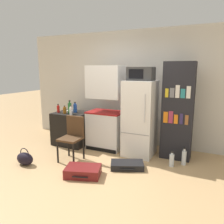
{
  "coord_description": "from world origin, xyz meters",
  "views": [
    {
      "loc": [
        1.65,
        -2.98,
        1.8
      ],
      "look_at": [
        -0.14,
        0.85,
        0.96
      ],
      "focal_mm": 35.0,
      "sensor_mm": 36.0,
      "label": 1
    }
  ],
  "objects_px": {
    "side_table": "(72,128)",
    "handbag": "(25,159)",
    "bowl": "(70,111)",
    "chair": "(73,134)",
    "suitcase_small_flat": "(127,165)",
    "water_bottle_middle": "(184,157)",
    "bottle_blue_soda": "(75,108)",
    "bottle_green_tall": "(70,108)",
    "water_bottle_front": "(172,160)",
    "bottle_milk_white": "(71,111)",
    "microwave": "(141,74)",
    "refrigerator": "(140,118)",
    "suitcase_large_flat": "(83,171)",
    "kitchen_hutch": "(106,111)",
    "bottle_amber_beer": "(65,110)",
    "bookshelf": "(178,111)",
    "bottle_ketchup_red": "(58,109)"
  },
  "relations": [
    {
      "from": "side_table",
      "to": "handbag",
      "type": "relative_size",
      "value": 2.18
    },
    {
      "from": "bowl",
      "to": "chair",
      "type": "height_order",
      "value": "chair"
    },
    {
      "from": "suitcase_small_flat",
      "to": "water_bottle_middle",
      "type": "relative_size",
      "value": 1.96
    },
    {
      "from": "bottle_blue_soda",
      "to": "bowl",
      "type": "xyz_separation_m",
      "value": [
        -0.15,
        -0.02,
        -0.08
      ]
    },
    {
      "from": "bottle_green_tall",
      "to": "water_bottle_front",
      "type": "distance_m",
      "value": 2.52
    },
    {
      "from": "bottle_milk_white",
      "to": "bottle_green_tall",
      "type": "bearing_deg",
      "value": 133.55
    },
    {
      "from": "chair",
      "to": "handbag",
      "type": "distance_m",
      "value": 1.0
    },
    {
      "from": "water_bottle_middle",
      "to": "microwave",
      "type": "bearing_deg",
      "value": 170.31
    },
    {
      "from": "bottle_green_tall",
      "to": "bottle_blue_soda",
      "type": "xyz_separation_m",
      "value": [
        0.03,
        0.18,
        -0.03
      ]
    },
    {
      "from": "refrigerator",
      "to": "suitcase_large_flat",
      "type": "distance_m",
      "value": 1.62
    },
    {
      "from": "kitchen_hutch",
      "to": "bottle_amber_beer",
      "type": "bearing_deg",
      "value": -164.5
    },
    {
      "from": "bookshelf",
      "to": "water_bottle_front",
      "type": "relative_size",
      "value": 6.56
    },
    {
      "from": "kitchen_hutch",
      "to": "water_bottle_front",
      "type": "xyz_separation_m",
      "value": [
        1.56,
        -0.37,
        -0.75
      ]
    },
    {
      "from": "bookshelf",
      "to": "water_bottle_middle",
      "type": "relative_size",
      "value": 5.58
    },
    {
      "from": "bookshelf",
      "to": "bottle_milk_white",
      "type": "bearing_deg",
      "value": -169.31
    },
    {
      "from": "side_table",
      "to": "bottle_blue_soda",
      "type": "height_order",
      "value": "bottle_blue_soda"
    },
    {
      "from": "water_bottle_middle",
      "to": "suitcase_small_flat",
      "type": "bearing_deg",
      "value": -147.79
    },
    {
      "from": "bottle_blue_soda",
      "to": "bottle_milk_white",
      "type": "bearing_deg",
      "value": -74.36
    },
    {
      "from": "side_table",
      "to": "water_bottle_middle",
      "type": "relative_size",
      "value": 2.26
    },
    {
      "from": "bottle_milk_white",
      "to": "suitcase_large_flat",
      "type": "xyz_separation_m",
      "value": [
        0.98,
        -1.06,
        -0.79
      ]
    },
    {
      "from": "bottle_green_tall",
      "to": "handbag",
      "type": "height_order",
      "value": "bottle_green_tall"
    },
    {
      "from": "bottle_green_tall",
      "to": "suitcase_small_flat",
      "type": "height_order",
      "value": "bottle_green_tall"
    },
    {
      "from": "bowl",
      "to": "handbag",
      "type": "height_order",
      "value": "bowl"
    },
    {
      "from": "bottle_ketchup_red",
      "to": "bottle_blue_soda",
      "type": "height_order",
      "value": "bottle_blue_soda"
    },
    {
      "from": "side_table",
      "to": "suitcase_small_flat",
      "type": "distance_m",
      "value": 1.88
    },
    {
      "from": "bottle_milk_white",
      "to": "bowl",
      "type": "xyz_separation_m",
      "value": [
        -0.23,
        0.27,
        -0.07
      ]
    },
    {
      "from": "refrigerator",
      "to": "chair",
      "type": "distance_m",
      "value": 1.41
    },
    {
      "from": "bowl",
      "to": "suitcase_small_flat",
      "type": "height_order",
      "value": "bowl"
    },
    {
      "from": "bookshelf",
      "to": "water_bottle_middle",
      "type": "distance_m",
      "value": 0.9
    },
    {
      "from": "microwave",
      "to": "chair",
      "type": "bearing_deg",
      "value": -143.68
    },
    {
      "from": "chair",
      "to": "suitcase_small_flat",
      "type": "bearing_deg",
      "value": 2.9
    },
    {
      "from": "bottle_amber_beer",
      "to": "bottle_green_tall",
      "type": "bearing_deg",
      "value": 21.85
    },
    {
      "from": "side_table",
      "to": "water_bottle_middle",
      "type": "height_order",
      "value": "side_table"
    },
    {
      "from": "microwave",
      "to": "bottle_milk_white",
      "type": "relative_size",
      "value": 2.33
    },
    {
      "from": "microwave",
      "to": "bottle_milk_white",
      "type": "distance_m",
      "value": 1.77
    },
    {
      "from": "bottle_amber_beer",
      "to": "suitcase_small_flat",
      "type": "distance_m",
      "value": 2.01
    },
    {
      "from": "chair",
      "to": "suitcase_small_flat",
      "type": "xyz_separation_m",
      "value": [
        1.13,
        0.08,
        -0.47
      ]
    },
    {
      "from": "bottle_amber_beer",
      "to": "bottle_blue_soda",
      "type": "bearing_deg",
      "value": 57.83
    },
    {
      "from": "chair",
      "to": "handbag",
      "type": "xyz_separation_m",
      "value": [
        -0.68,
        -0.62,
        -0.4
      ]
    },
    {
      "from": "bowl",
      "to": "water_bottle_middle",
      "type": "height_order",
      "value": "bowl"
    },
    {
      "from": "suitcase_large_flat",
      "to": "suitcase_small_flat",
      "type": "distance_m",
      "value": 0.83
    },
    {
      "from": "refrigerator",
      "to": "bottle_ketchup_red",
      "type": "distance_m",
      "value": 1.98
    },
    {
      "from": "suitcase_large_flat",
      "to": "bowl",
      "type": "bearing_deg",
      "value": 113.57
    },
    {
      "from": "suitcase_small_flat",
      "to": "water_bottle_front",
      "type": "distance_m",
      "value": 0.84
    },
    {
      "from": "bottle_amber_beer",
      "to": "bowl",
      "type": "height_order",
      "value": "bottle_amber_beer"
    },
    {
      "from": "bottle_green_tall",
      "to": "water_bottle_front",
      "type": "height_order",
      "value": "bottle_green_tall"
    },
    {
      "from": "bookshelf",
      "to": "suitcase_small_flat",
      "type": "xyz_separation_m",
      "value": [
        -0.72,
        -0.89,
        -0.92
      ]
    },
    {
      "from": "microwave",
      "to": "suitcase_large_flat",
      "type": "bearing_deg",
      "value": -112.64
    },
    {
      "from": "bottle_blue_soda",
      "to": "bowl",
      "type": "relative_size",
      "value": 1.61
    },
    {
      "from": "kitchen_hutch",
      "to": "bottle_milk_white",
      "type": "height_order",
      "value": "kitchen_hutch"
    }
  ]
}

